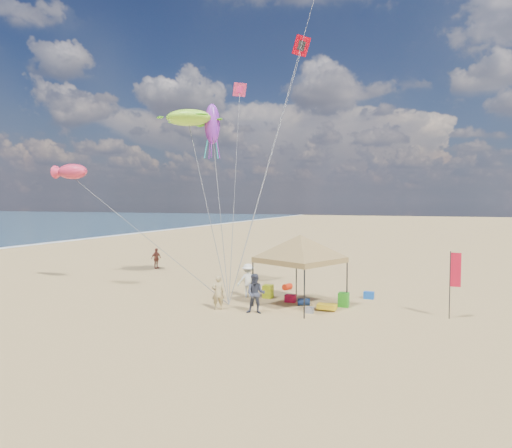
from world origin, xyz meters
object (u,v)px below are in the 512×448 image
Objects in this scene: beach_cart at (327,307)px; person_near_b at (256,294)px; cooler_red at (290,298)px; person_near_a at (218,292)px; person_far_a at (156,258)px; feather_flag at (454,274)px; person_near_c at (248,280)px; chair_green at (344,300)px; cooler_blue at (369,295)px; canopy_tent at (300,238)px; chair_yellow at (268,291)px.

person_near_b is (-3.00, -1.72, 0.73)m from beach_cart.
person_near_b reaches higher than cooler_red.
person_near_a is 14.44m from person_far_a.
person_near_b is at bearing -165.30° from feather_flag.
chair_green is at bearing 152.07° from person_near_c.
person_near_c is at bearing -162.53° from cooler_blue.
chair_green is (-4.98, 0.61, -1.68)m from feather_flag.
canopy_tent is at bearing -102.53° from person_far_a.
cooler_red is at bearing 175.44° from feather_flag.
chair_green and chair_yellow have the same top height.
person_near_c reaches higher than chair_yellow.
chair_green is 0.38× the size of person_near_c.
person_near_b reaches higher than person_near_c.
cooler_blue is 0.29× the size of person_near_c.
cooler_blue is 8.30m from person_near_a.
chair_yellow is at bearing -150.87° from person_near_a.
feather_flag is 1.90× the size of person_far_a.
person_near_a is 1.99m from person_near_b.
feather_flag reaches higher than beach_cart.
cooler_blue is (3.71, 2.28, 0.00)m from cooler_red.
chair_green reaches higher than cooler_red.
canopy_tent is 3.97m from chair_yellow.
chair_yellow is 0.42× the size of person_near_a.
canopy_tent is 4.85m from person_near_a.
person_near_b reaches higher than chair_green.
chair_yellow is at bearing 166.55° from person_near_c.
feather_flag is 1.82× the size of person_near_a.
canopy_tent is 11.30× the size of cooler_blue.
cooler_blue is 6.56m from person_near_c.
cooler_red is 15.01m from person_far_a.
chair_green is (2.06, 0.72, -3.09)m from canopy_tent.
chair_yellow is (-1.43, 0.53, 0.16)m from cooler_red.
person_near_a is at bearing -161.57° from beach_cart.
person_near_a is (-3.53, -2.08, -2.61)m from canopy_tent.
chair_yellow is 3.51m from person_near_b.
cooler_red is 1.54m from chair_yellow.
chair_yellow is at bearing -102.48° from person_far_a.
person_near_c is (-3.23, 1.06, -2.52)m from canopy_tent.
beach_cart is (-0.60, -1.14, -0.15)m from chair_green.
canopy_tent is 8.72× the size of chair_green.
cooler_red is 0.29× the size of person_near_b.
person_near_a reaches higher than chair_green.
beach_cart is at bearing -15.87° from canopy_tent.
person_near_b reaches higher than cooler_blue.
chair_green is 6.26m from person_near_a.
person_far_a is at bearing -83.08° from person_near_a.
person_near_b reaches higher than person_near_a.
chair_green is at bearing -0.23° from cooler_red.
cooler_blue is at bearing 31.65° from cooler_red.
beach_cart is at bearing 17.65° from person_near_b.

